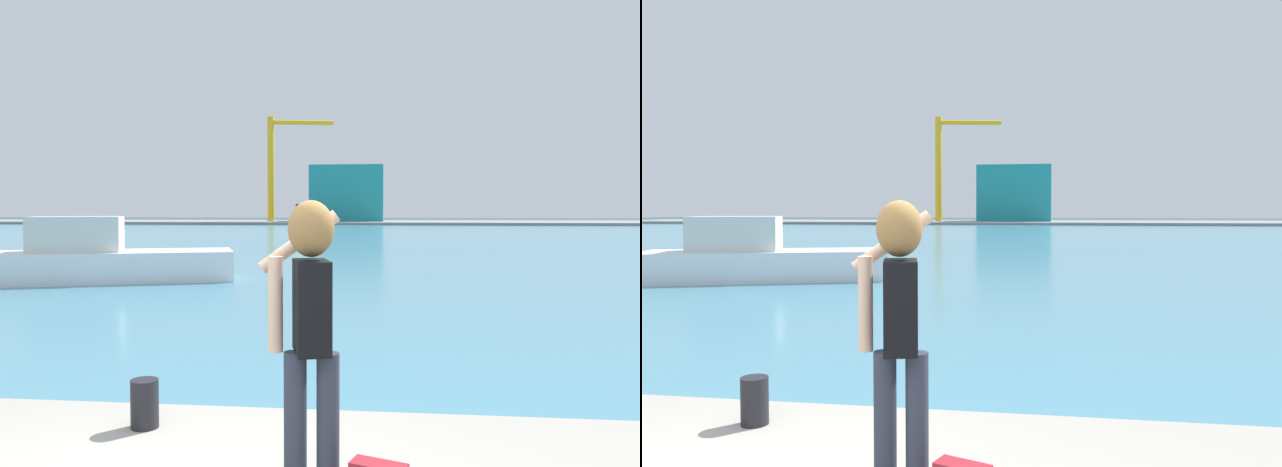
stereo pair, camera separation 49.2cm
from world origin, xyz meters
TOP-DOWN VIEW (x-y plane):
  - ground_plane at (0.00, 50.00)m, footprint 220.00×220.00m
  - harbor_water at (0.00, 52.00)m, footprint 140.00×100.00m
  - far_shore_dock at (0.00, 92.00)m, footprint 140.00×20.00m
  - person_photographer at (0.62, 0.59)m, footprint 0.54×0.54m
  - harbor_bollard at (-0.77, 1.43)m, footprint 0.21×0.21m
  - boat_moored at (-7.49, 14.58)m, footprint 7.69×4.44m
  - warehouse_left at (-5.02, 92.85)m, footprint 11.24×8.04m
  - port_crane at (-15.49, 89.57)m, footprint 10.03×2.72m

SIDE VIEW (x-z plane):
  - ground_plane at x=0.00m, z-range 0.00..0.00m
  - harbor_water at x=0.00m, z-range 0.00..0.02m
  - far_shore_dock at x=0.00m, z-range 0.00..0.40m
  - harbor_bollard at x=-0.77m, z-range 0.51..0.89m
  - boat_moored at x=-7.49m, z-range -0.28..1.69m
  - person_photographer at x=0.62m, z-range 0.71..2.45m
  - warehouse_left at x=-5.02m, z-range 0.40..9.01m
  - port_crane at x=-15.49m, z-range 2.04..18.00m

